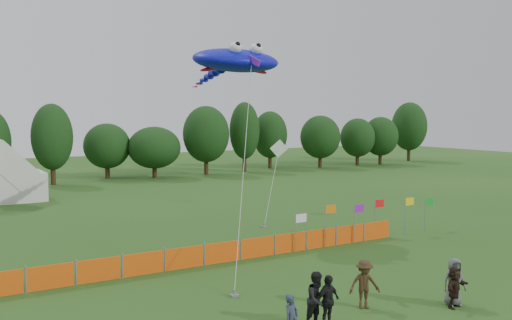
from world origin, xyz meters
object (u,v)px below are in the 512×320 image
spectator_f (455,287)px  stingray_kite (233,61)px  tent_right (9,177)px  spectator_c (364,284)px  barrier_fence (222,252)px  spectator_b (317,299)px  spectator_a (291,320)px  spectator_d (328,301)px  spectator_e (454,282)px

spectator_f → stingray_kite: size_ratio=0.08×
tent_right → spectator_c: tent_right is taller
spectator_c → stingray_kite: bearing=100.8°
barrier_fence → spectator_b: spectator_b is taller
spectator_a → spectator_c: spectator_c is taller
barrier_fence → spectator_a: size_ratio=13.22×
barrier_fence → spectator_b: size_ratio=11.45×
spectator_d → spectator_a: bearing=-169.2°
spectator_c → spectator_d: (-2.29, -0.73, -0.02)m
spectator_e → spectator_a: bearing=-160.0°
spectator_c → barrier_fence: bearing=121.0°
spectator_d → spectator_f: size_ratio=1.16×
tent_right → barrier_fence: tent_right is taller
barrier_fence → spectator_d: spectator_d is taller
spectator_c → spectator_d: size_ratio=1.03×
spectator_b → spectator_c: 2.68m
spectator_b → spectator_a: bearing=-158.8°
spectator_a → barrier_fence: bearing=52.9°
spectator_a → stingray_kite: bearing=45.5°
tent_right → spectator_b: (4.99, -35.12, -0.98)m
stingray_kite → spectator_e: bearing=-88.1°
barrier_fence → spectator_a: bearing=-105.5°
spectator_e → stingray_kite: (-0.54, 16.28, 9.42)m
spectator_e → spectator_f: spectator_e is taller
spectator_b → spectator_e: bearing=-15.5°
tent_right → barrier_fence: (6.06, -26.09, -1.43)m
barrier_fence → spectator_b: 9.10m
tent_right → spectator_d: tent_right is taller
spectator_b → spectator_f: size_ratio=1.24×
stingray_kite → tent_right: bearing=117.3°
tent_right → spectator_e: 37.61m
spectator_b → spectator_e: size_ratio=1.05×
spectator_c → spectator_e: bearing=-4.9°
tent_right → spectator_a: (3.31, -35.99, -1.10)m
spectator_c → stingray_kite: stingray_kite is taller
barrier_fence → tent_right: bearing=103.1°
tent_right → spectator_e: size_ratio=2.99×
spectator_e → stingray_kite: bearing=112.2°
tent_right → stingray_kite: size_ratio=0.30×
spectator_e → spectator_b: bearing=-168.7°
spectator_a → spectator_b: size_ratio=0.87×
stingray_kite → spectator_b: bearing=-108.7°
tent_right → spectator_b: size_ratio=2.84×
spectator_c → tent_right: bearing=123.1°
spectator_b → stingray_kite: 18.73m
tent_right → spectator_d: 35.68m
spectator_d → spectator_c: bearing=8.6°
spectator_b → spectator_f: 5.66m
tent_right → spectator_b: bearing=-81.9°
spectator_f → spectator_c: bearing=135.7°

